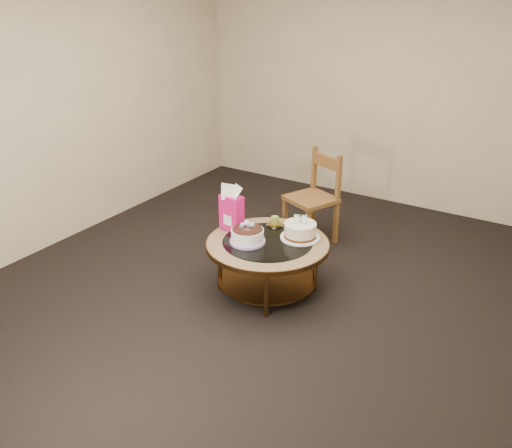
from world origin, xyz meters
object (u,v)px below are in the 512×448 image
Objects in this scene: cream_cake at (300,231)px; dining_chair at (314,197)px; gift_bag at (232,208)px; coffee_table at (268,250)px; decorated_cake at (247,236)px.

dining_chair reaches higher than cream_cake.
cream_cake is 0.36× the size of dining_chair.
gift_bag is 1.09m from dining_chair.
coffee_table is 0.31m from cream_cake.
decorated_cake is 0.44m from cream_cake.
coffee_table is at bearing 39.63° from decorated_cake.
coffee_table is 3.10× the size of cream_cake.
gift_bag is (-0.58, -0.15, 0.13)m from cream_cake.
cream_cake is 0.84× the size of gift_bag.
coffee_table is at bearing -60.58° from dining_chair.
decorated_cake is 0.74× the size of gift_bag.
gift_bag reaches higher than coffee_table.
gift_bag is at bearing -81.16° from dining_chair.
decorated_cake is at bearing -157.70° from cream_cake.
decorated_cake is 0.88× the size of cream_cake.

